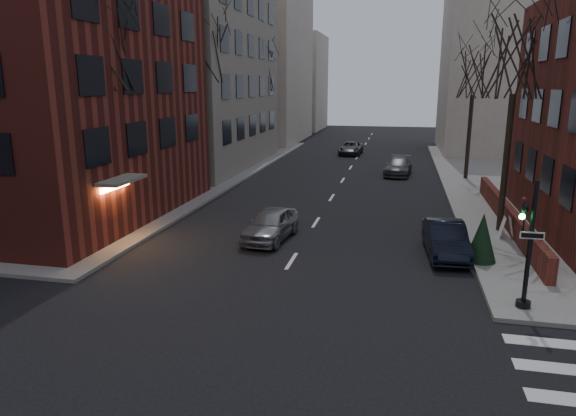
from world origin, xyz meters
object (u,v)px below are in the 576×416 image
object	(u,v)px
streetlamp_far	(273,112)
parked_sedan	(446,239)
car_lane_gray	(398,166)
traffic_signal	(527,253)
tree_left_b	(205,52)
car_lane_silver	(271,224)
evergreen_shrub	(482,237)
sandwich_board	(506,227)
car_lane_far	(351,148)
tree_right_b	(474,73)
streetlamp_near	(193,129)
tree_right_a	(517,57)
tree_left_a	(103,46)
tree_left_c	(261,71)

from	to	relation	value
streetlamp_far	parked_sedan	distance (m)	31.60
parked_sedan	car_lane_gray	bearing A→B (deg)	92.01
traffic_signal	tree_left_b	size ratio (longest dim) A/B	0.37
car_lane_silver	evergreen_shrub	xyz separation A→B (m)	(8.83, -1.48, 0.40)
parked_sedan	sandwich_board	distance (m)	3.96
car_lane_silver	car_lane_far	bearing A→B (deg)	94.65
tree_right_b	streetlamp_near	bearing A→B (deg)	-149.53
tree_right_a	tree_left_a	bearing A→B (deg)	-167.20
tree_left_b	car_lane_gray	world-z (taller)	tree_left_b
tree_left_c	streetlamp_far	distance (m)	4.33
car_lane_silver	car_lane_gray	bearing A→B (deg)	79.62
car_lane_gray	sandwich_board	size ratio (longest dim) A/B	4.79
tree_left_c	streetlamp_far	size ratio (longest dim) A/B	1.55
streetlamp_far	evergreen_shrub	size ratio (longest dim) A/B	3.26
streetlamp_far	tree_right_b	bearing A→B (deg)	-30.47
car_lane_silver	evergreen_shrub	bearing A→B (deg)	-3.45
tree_left_b	streetlamp_near	bearing A→B (deg)	-81.47
tree_left_c	car_lane_gray	world-z (taller)	tree_left_c
tree_right_a	streetlamp_near	xyz separation A→B (m)	(-17.00, 4.00, -3.79)
tree_right_a	car_lane_gray	world-z (taller)	tree_right_a
car_lane_silver	car_lane_far	distance (m)	29.58
streetlamp_near	traffic_signal	bearing A→B (deg)	-38.87
parked_sedan	tree_left_a	bearing A→B (deg)	175.78
tree_left_c	car_lane_far	size ratio (longest dim) A/B	2.16
car_lane_silver	evergreen_shrub	size ratio (longest dim) A/B	2.18
sandwich_board	evergreen_shrub	size ratio (longest dim) A/B	0.50
tree_left_a	tree_left_b	size ratio (longest dim) A/B	0.95
tree_right_a	evergreen_shrub	xyz separation A→B (m)	(-1.50, -4.80, -6.92)
tree_right_b	evergreen_shrub	size ratio (longest dim) A/B	4.77
tree_right_a	tree_right_b	xyz separation A→B (m)	(0.00, 14.00, -0.44)
parked_sedan	sandwich_board	world-z (taller)	parked_sedan
streetlamp_far	car_lane_gray	distance (m)	15.42
car_lane_silver	tree_left_b	bearing A→B (deg)	128.78
streetlamp_far	car_lane_far	distance (m)	8.54
streetlamp_near	evergreen_shrub	xyz separation A→B (m)	(15.50, -8.80, -3.12)
traffic_signal	tree_left_a	xyz separation A→B (m)	(-16.74, 5.01, 6.56)
tree_left_a	evergreen_shrub	size ratio (longest dim) A/B	5.33
car_lane_far	tree_left_b	bearing A→B (deg)	-111.84
tree_right_a	tree_left_b	bearing A→B (deg)	155.56
streetlamp_near	streetlamp_far	bearing A→B (deg)	90.00
traffic_signal	car_lane_far	size ratio (longest dim) A/B	0.89
car_lane_silver	sandwich_board	world-z (taller)	car_lane_silver
sandwich_board	tree_left_b	bearing A→B (deg)	153.87
traffic_signal	parked_sedan	world-z (taller)	traffic_signal
tree_right_b	parked_sedan	size ratio (longest dim) A/B	2.16
traffic_signal	sandwich_board	size ratio (longest dim) A/B	4.16
tree_right_a	traffic_signal	bearing A→B (deg)	-95.47
car_lane_silver	car_lane_gray	world-z (taller)	car_lane_silver
tree_right_b	streetlamp_far	xyz separation A→B (m)	(-17.00, 10.00, -3.35)
tree_left_b	evergreen_shrub	xyz separation A→B (m)	(16.10, -12.80, -7.80)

